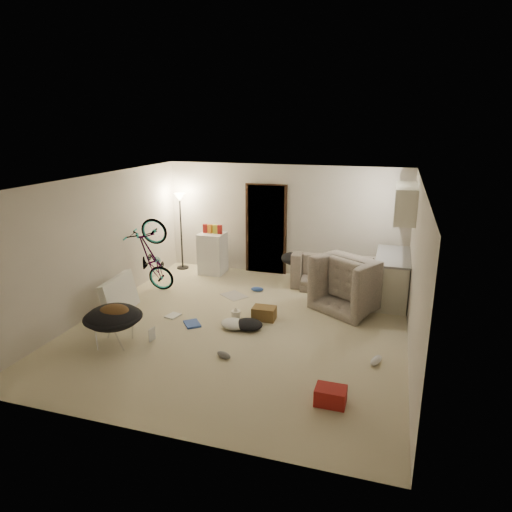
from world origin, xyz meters
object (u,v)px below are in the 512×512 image
(floor_lamp, at_px, (180,215))
(tv_box, at_px, (120,295))
(drink_case_b, at_px, (331,396))
(juicer, at_px, (236,314))
(bicycle, at_px, (152,272))
(drink_case_a, at_px, (264,313))
(saucer_chair, at_px, (114,322))
(armchair, at_px, (357,288))
(mini_fridge, at_px, (213,253))
(kitchen_counter, at_px, (392,279))
(sofa, at_px, (337,274))

(floor_lamp, height_order, tv_box, floor_lamp)
(drink_case_b, bearing_deg, floor_lamp, 133.85)
(juicer, bearing_deg, bicycle, 158.11)
(drink_case_a, bearing_deg, saucer_chair, -142.56)
(armchair, distance_m, drink_case_a, 1.88)
(floor_lamp, distance_m, mini_fridge, 1.18)
(bicycle, height_order, drink_case_a, bicycle)
(tv_box, bearing_deg, kitchen_counter, 19.16)
(tv_box, xyz_separation_m, drink_case_a, (2.60, 0.51, -0.23))
(sofa, height_order, tv_box, tv_box)
(floor_lamp, xyz_separation_m, armchair, (4.22, -1.20, -0.93))
(tv_box, bearing_deg, armchair, 15.88)
(sofa, xyz_separation_m, bicycle, (-3.62, -1.38, 0.14))
(drink_case_b, height_order, juicer, juicer)
(bicycle, height_order, mini_fridge, mini_fridge)
(kitchen_counter, distance_m, tv_box, 5.19)
(floor_lamp, relative_size, armchair, 1.55)
(drink_case_a, bearing_deg, floor_lamp, 138.14)
(kitchen_counter, height_order, tv_box, kitchen_counter)
(floor_lamp, relative_size, juicer, 7.68)
(floor_lamp, xyz_separation_m, mini_fridge, (0.83, -0.10, -0.83))
(bicycle, distance_m, drink_case_b, 5.03)
(sofa, height_order, mini_fridge, mini_fridge)
(tv_box, xyz_separation_m, juicer, (2.13, 0.35, -0.25))
(floor_lamp, xyz_separation_m, tv_box, (0.10, -2.79, -0.96))
(mini_fridge, bearing_deg, bicycle, -116.23)
(sofa, relative_size, saucer_chair, 2.09)
(kitchen_counter, relative_size, juicer, 6.37)
(sofa, xyz_separation_m, saucer_chair, (-3.00, -3.70, 0.10))
(sofa, xyz_separation_m, tv_box, (-3.62, -2.59, 0.07))
(kitchen_counter, height_order, drink_case_b, kitchen_counter)
(kitchen_counter, height_order, mini_fridge, mini_fridge)
(sofa, bearing_deg, juicer, 52.30)
(floor_lamp, bearing_deg, juicer, -47.59)
(sofa, height_order, armchair, armchair)
(juicer, bearing_deg, sofa, 56.25)
(mini_fridge, bearing_deg, sofa, -1.95)
(kitchen_counter, height_order, juicer, kitchen_counter)
(saucer_chair, xyz_separation_m, drink_case_a, (1.98, 1.62, -0.27))
(drink_case_a, bearing_deg, bicycle, 163.31)
(kitchen_counter, relative_size, tv_box, 1.44)
(armchair, height_order, drink_case_a, armchair)
(armchair, xyz_separation_m, juicer, (-1.99, -1.24, -0.28))
(saucer_chair, bearing_deg, floor_lamp, 100.46)
(bicycle, bearing_deg, floor_lamp, -0.10)
(floor_lamp, bearing_deg, drink_case_a, -40.11)
(drink_case_a, bearing_deg, juicer, -163.19)
(armchair, xyz_separation_m, saucer_chair, (-3.50, -2.69, 0.00))
(floor_lamp, relative_size, sofa, 0.95)
(kitchen_counter, bearing_deg, floor_lamp, 172.34)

